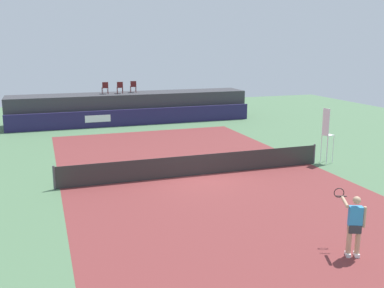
{
  "coord_description": "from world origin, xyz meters",
  "views": [
    {
      "loc": [
        -6.47,
        -18.25,
        5.83
      ],
      "look_at": [
        0.45,
        2.0,
        1.0
      ],
      "focal_mm": 41.42,
      "sensor_mm": 36.0,
      "label": 1
    }
  ],
  "objects_px": {
    "net_post_far": "(314,154)",
    "tennis_ball": "(351,208)",
    "spectator_chair_center": "(133,86)",
    "tennis_player": "(354,224)",
    "spectator_chair_left": "(120,87)",
    "spectator_chair_far_left": "(105,87)",
    "umpire_chair": "(327,132)",
    "net_post_near": "(54,178)"
  },
  "relations": [
    {
      "from": "net_post_far",
      "to": "tennis_player",
      "type": "distance_m",
      "value": 10.0
    },
    {
      "from": "net_post_far",
      "to": "spectator_chair_center",
      "type": "bearing_deg",
      "value": 110.83
    },
    {
      "from": "spectator_chair_far_left",
      "to": "umpire_chair",
      "type": "bearing_deg",
      "value": -60.23
    },
    {
      "from": "spectator_chair_left",
      "to": "umpire_chair",
      "type": "distance_m",
      "value": 16.99
    },
    {
      "from": "spectator_chair_left",
      "to": "spectator_chair_center",
      "type": "distance_m",
      "value": 1.17
    },
    {
      "from": "umpire_chair",
      "to": "tennis_ball",
      "type": "bearing_deg",
      "value": -117.21
    },
    {
      "from": "tennis_ball",
      "to": "spectator_chair_left",
      "type": "bearing_deg",
      "value": 102.54
    },
    {
      "from": "spectator_chair_center",
      "to": "net_post_near",
      "type": "xyz_separation_m",
      "value": [
        -6.5,
        -15.52,
        -2.19
      ]
    },
    {
      "from": "spectator_chair_left",
      "to": "tennis_player",
      "type": "height_order",
      "value": "spectator_chair_left"
    },
    {
      "from": "umpire_chair",
      "to": "spectator_chair_far_left",
      "type": "bearing_deg",
      "value": 119.77
    },
    {
      "from": "net_post_near",
      "to": "net_post_far",
      "type": "bearing_deg",
      "value": 0.0
    },
    {
      "from": "spectator_chair_left",
      "to": "net_post_far",
      "type": "height_order",
      "value": "spectator_chair_left"
    },
    {
      "from": "spectator_chair_far_left",
      "to": "tennis_player",
      "type": "height_order",
      "value": "spectator_chair_far_left"
    },
    {
      "from": "net_post_near",
      "to": "spectator_chair_far_left",
      "type": "bearing_deg",
      "value": 74.22
    },
    {
      "from": "net_post_far",
      "to": "tennis_ball",
      "type": "relative_size",
      "value": 14.71
    },
    {
      "from": "spectator_chair_far_left",
      "to": "tennis_ball",
      "type": "height_order",
      "value": "spectator_chair_far_left"
    },
    {
      "from": "umpire_chair",
      "to": "net_post_near",
      "type": "distance_m",
      "value": 13.09
    },
    {
      "from": "spectator_chair_left",
      "to": "umpire_chair",
      "type": "height_order",
      "value": "spectator_chair_left"
    },
    {
      "from": "spectator_chair_left",
      "to": "spectator_chair_center",
      "type": "relative_size",
      "value": 1.0
    },
    {
      "from": "net_post_far",
      "to": "tennis_player",
      "type": "xyz_separation_m",
      "value": [
        -4.68,
        -8.83,
        0.46
      ]
    },
    {
      "from": "spectator_chair_left",
      "to": "tennis_player",
      "type": "relative_size",
      "value": 0.5
    },
    {
      "from": "spectator_chair_left",
      "to": "umpire_chair",
      "type": "bearing_deg",
      "value": -63.19
    },
    {
      "from": "spectator_chair_far_left",
      "to": "tennis_ball",
      "type": "bearing_deg",
      "value": -74.75
    },
    {
      "from": "umpire_chair",
      "to": "net_post_far",
      "type": "distance_m",
      "value": 1.26
    },
    {
      "from": "spectator_chair_left",
      "to": "net_post_far",
      "type": "distance_m",
      "value": 16.8
    },
    {
      "from": "umpire_chair",
      "to": "tennis_player",
      "type": "xyz_separation_m",
      "value": [
        -5.32,
        -8.81,
        -0.63
      ]
    },
    {
      "from": "tennis_player",
      "to": "net_post_near",
      "type": "bearing_deg",
      "value": 131.16
    },
    {
      "from": "spectator_chair_far_left",
      "to": "tennis_player",
      "type": "bearing_deg",
      "value": -81.94
    },
    {
      "from": "spectator_chair_far_left",
      "to": "net_post_near",
      "type": "bearing_deg",
      "value": -105.78
    },
    {
      "from": "umpire_chair",
      "to": "tennis_player",
      "type": "bearing_deg",
      "value": -121.14
    },
    {
      "from": "tennis_player",
      "to": "tennis_ball",
      "type": "distance_m",
      "value": 3.91
    },
    {
      "from": "tennis_player",
      "to": "spectator_chair_center",
      "type": "bearing_deg",
      "value": 92.88
    },
    {
      "from": "spectator_chair_left",
      "to": "tennis_ball",
      "type": "xyz_separation_m",
      "value": [
        4.66,
        -20.94,
        -2.66
      ]
    },
    {
      "from": "net_post_near",
      "to": "tennis_player",
      "type": "distance_m",
      "value": 11.74
    },
    {
      "from": "tennis_ball",
      "to": "spectator_chair_center",
      "type": "bearing_deg",
      "value": 99.46
    },
    {
      "from": "spectator_chair_left",
      "to": "tennis_player",
      "type": "distance_m",
      "value": 24.11
    },
    {
      "from": "spectator_chair_center",
      "to": "tennis_player",
      "type": "height_order",
      "value": "spectator_chair_center"
    },
    {
      "from": "spectator_chair_far_left",
      "to": "spectator_chair_left",
      "type": "relative_size",
      "value": 1.0
    },
    {
      "from": "tennis_player",
      "to": "spectator_chair_far_left",
      "type": "bearing_deg",
      "value": 98.06
    },
    {
      "from": "net_post_far",
      "to": "tennis_ball",
      "type": "bearing_deg",
      "value": -111.92
    },
    {
      "from": "umpire_chair",
      "to": "spectator_chair_center",
      "type": "bearing_deg",
      "value": 112.84
    },
    {
      "from": "tennis_ball",
      "to": "umpire_chair",
      "type": "bearing_deg",
      "value": 62.79
    }
  ]
}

